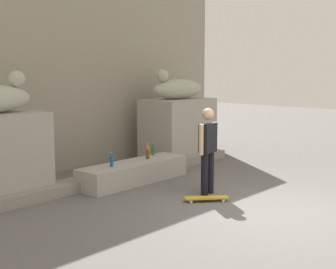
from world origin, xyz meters
The scene contains 12 objects.
ground_plane centered at (0.00, 0.00, 0.00)m, with size 40.00×40.00×0.00m, color #605E5B.
facade_wall centered at (0.00, 5.82, 2.75)m, with size 10.53×0.60×5.49m, color gray.
pedestal_right centered at (2.64, 4.39, 0.80)m, with size 1.87×1.18×1.60m, color #A39E93.
statue_reclining_right centered at (2.60, 4.40, 1.88)m, with size 1.66×0.76×0.78m.
ledge_block centered at (0.00, 3.40, 0.22)m, with size 2.65×0.71×0.44m, color #A39E93.
skater centered at (0.27, 1.66, 0.92)m, with size 0.54×0.23×1.67m.
skateboard centered at (-0.17, 1.35, 0.06)m, with size 0.73×0.68×0.08m.
bottle_blue centered at (-0.63, 3.40, 0.56)m, with size 0.07×0.07×0.29m.
bottle_orange centered at (0.63, 3.60, 0.57)m, with size 0.07×0.07×0.30m.
bottle_green centered at (0.86, 3.64, 0.56)m, with size 0.06×0.06×0.28m.
bottle_brown centered at (0.44, 3.41, 0.54)m, with size 0.06×0.06×0.26m.
stair_step centered at (0.00, 3.79, 0.11)m, with size 7.15×0.50×0.22m, color gray.
Camera 1 is at (-7.20, -3.87, 2.47)m, focal length 52.51 mm.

